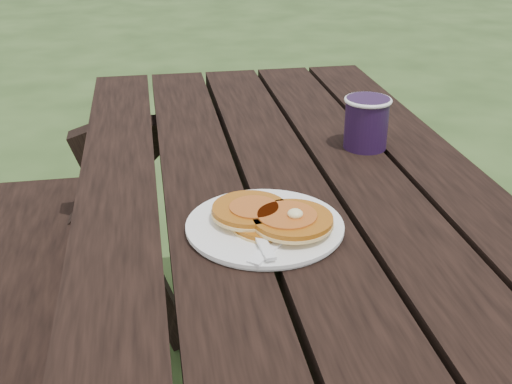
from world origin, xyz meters
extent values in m
cube|color=black|center=(0.00, 0.00, 0.73)|extent=(0.75, 1.80, 0.04)
cylinder|color=white|center=(-0.07, -0.03, 0.76)|extent=(0.27, 0.27, 0.01)
cylinder|color=#B06013|center=(-0.06, -0.03, 0.77)|extent=(0.12, 0.12, 0.01)
cylinder|color=#B06013|center=(-0.09, -0.01, 0.78)|extent=(0.12, 0.12, 0.01)
cylinder|color=#B06013|center=(-0.03, -0.06, 0.78)|extent=(0.12, 0.12, 0.01)
cylinder|color=#994615|center=(-0.04, -0.05, 0.79)|extent=(0.09, 0.09, 0.00)
ellipsoid|color=#F4E59E|center=(-0.03, -0.06, 0.79)|extent=(0.02, 0.02, 0.01)
cube|color=white|center=(-0.05, -0.07, 0.76)|extent=(0.13, 0.15, 0.00)
cylinder|color=#210F2F|center=(0.19, 0.27, 0.80)|extent=(0.09, 0.09, 0.10)
torus|color=white|center=(0.19, 0.27, 0.85)|extent=(0.10, 0.10, 0.01)
cylinder|color=black|center=(0.19, 0.27, 0.85)|extent=(0.08, 0.08, 0.01)
camera|label=1|loc=(-0.24, -0.89, 1.24)|focal=45.00mm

